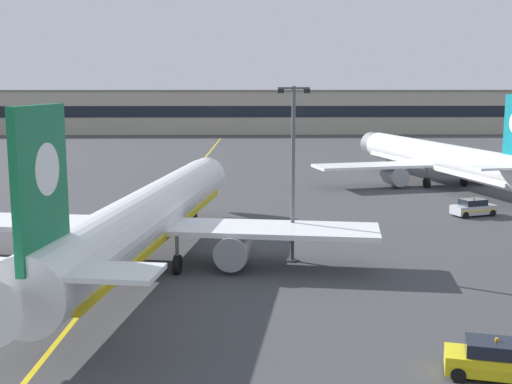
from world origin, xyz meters
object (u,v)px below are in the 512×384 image
object	(u,v)px
airliner_background	(439,159)
service_car_second	(495,360)
apron_lamp_post	(293,171)
service_car_nearest	(473,208)
airliner_foreground	(147,218)
safety_cone_by_nose_gear	(185,217)

from	to	relation	value
airliner_background	service_car_second	size ratio (longest dim) A/B	8.95
apron_lamp_post	service_car_nearest	world-z (taller)	apron_lamp_post
service_car_nearest	service_car_second	bearing A→B (deg)	-108.21
apron_lamp_post	service_car_second	world-z (taller)	apron_lamp_post
service_car_second	airliner_background	bearing A→B (deg)	75.65
airliner_foreground	airliner_background	bearing A→B (deg)	48.94
airliner_background	service_car_nearest	distance (m)	19.62
apron_lamp_post	service_car_nearest	size ratio (longest dim) A/B	2.73
airliner_foreground	safety_cone_by_nose_gear	size ratio (longest dim) A/B	75.29
airliner_foreground	service_car_nearest	size ratio (longest dim) A/B	9.10
airliner_background	apron_lamp_post	xyz separation A→B (m)	(-21.12, -35.15, 3.18)
airliner_foreground	service_car_second	size ratio (longest dim) A/B	9.14
airliner_foreground	apron_lamp_post	xyz separation A→B (m)	(10.22, 0.82, 3.14)
airliner_background	service_car_nearest	size ratio (longest dim) A/B	8.91
apron_lamp_post	service_car_second	xyz separation A→B (m)	(7.27, -18.99, -5.74)
airliner_background	service_car_second	xyz separation A→B (m)	(-13.85, -54.15, -2.56)
apron_lamp_post	safety_cone_by_nose_gear	world-z (taller)	apron_lamp_post
apron_lamp_post	airliner_foreground	bearing A→B (deg)	-175.40
airliner_background	safety_cone_by_nose_gear	bearing A→B (deg)	-145.80
airliner_background	apron_lamp_post	bearing A→B (deg)	-121.00
service_car_nearest	service_car_second	xyz separation A→B (m)	(-11.46, -34.85, 0.00)
airliner_foreground	service_car_second	xyz separation A→B (m)	(17.48, -18.17, -2.60)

